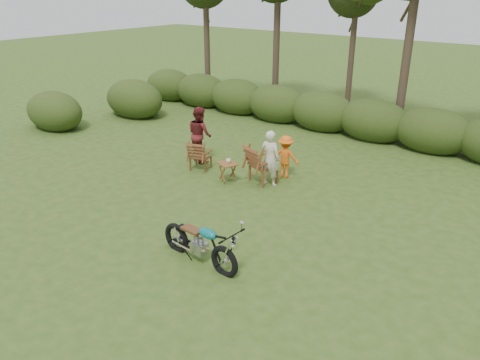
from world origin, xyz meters
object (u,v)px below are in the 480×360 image
Objects in this scene: lawn_chair_left at (201,169)px; side_table at (228,173)px; adult_a at (269,185)px; motorcycle at (200,261)px; cup at (229,161)px; lawn_chair_right at (263,182)px; child at (285,177)px; adult_b at (201,160)px.

lawn_chair_left is 1.61× the size of side_table.
motorcycle is at bearing 101.21° from adult_a.
cup is at bearing 89.82° from side_table.
adult_a is at bearing 108.31° from motorcycle.
cup is (0.00, 0.05, 0.33)m from side_table.
motorcycle is 4.23m from lawn_chair_right.
child is (0.29, 0.66, 0.00)m from lawn_chair_right.
motorcycle is 4.79m from child.
cup is at bearing 22.62° from adult_a.
adult_a is (-1.03, 3.98, 0.00)m from motorcycle.
adult_b is at bearing 135.43° from motorcycle.
motorcycle is at bearing 114.14° from lawn_chair_left.
adult_b reaches higher than adult_a.
child reaches higher than lawn_chair_left.
lawn_chair_left is 1.39m from cup.
lawn_chair_left is at bearing 167.51° from side_table.
lawn_chair_left is at bearing 153.71° from adult_b.
lawn_chair_left is 0.58× the size of adult_a.
cup is at bearing 52.58° from lawn_chair_right.
adult_a is at bearing -164.17° from adult_b.
cup is (-2.05, 3.48, 0.61)m from motorcycle.
side_table is (1.23, -0.27, 0.28)m from lawn_chair_left.
lawn_chair_right is at bearing 37.67° from side_table.
child is (1.06, 1.21, -0.61)m from cup.
side_table is at bearing 176.15° from adult_b.
child is at bearing -96.64° from lawn_chair_right.
lawn_chair_right reaches higher than lawn_chair_left.
motorcycle is at bearing 153.19° from adult_b.
adult_a is at bearing 28.09° from side_table.
side_table is 0.33m from cup.
cup is at bearing 124.32° from motorcycle.
side_table is 1.93m from adult_b.
adult_a is at bearing -174.87° from lawn_chair_right.
adult_b reaches higher than child.
adult_a is at bearing 169.43° from lawn_chair_left.
cup is 1.99m from adult_b.
child is (-0.99, 4.69, 0.00)m from motorcycle.
adult_b reaches higher than lawn_chair_left.
adult_a reaches higher than lawn_chair_right.
child reaches higher than motorcycle.
adult_a is (0.25, -0.05, 0.00)m from lawn_chair_right.
lawn_chair_right is 1.20× the size of lawn_chair_left.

